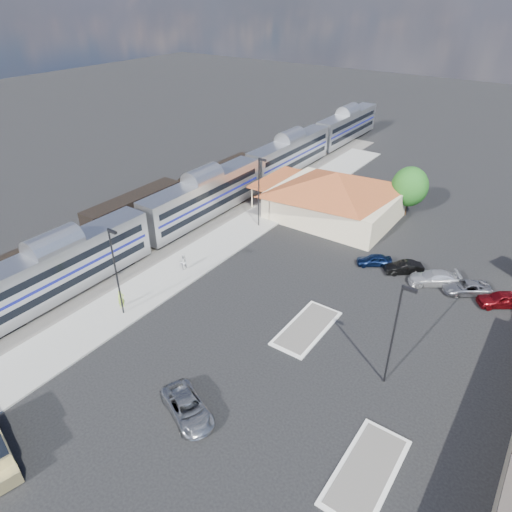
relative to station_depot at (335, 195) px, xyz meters
The scene contains 20 objects.
ground 24.63m from the station_depot, 79.24° to the right, with size 280.00×280.00×0.00m, color black.
railbed 23.14m from the station_depot, 135.78° to the right, with size 16.00×100.00×0.12m, color #4C4944.
platform 19.71m from the station_depot, 112.45° to the right, with size 5.50×92.00×0.18m, color gray.
passenger_train 16.89m from the station_depot, 142.71° to the right, with size 3.00×104.00×5.55m.
freight_cars 25.62m from the station_depot, 139.42° to the right, with size 2.80×46.00×4.00m.
station_depot is the anchor object (origin of this frame).
traffic_island_south 23.80m from the station_depot, 68.74° to the right, with size 3.30×7.50×0.21m.
traffic_island_north 37.12m from the station_depot, 59.88° to the right, with size 3.30×7.50×0.21m.
lamp_plat_s 30.74m from the station_depot, 101.94° to the right, with size 1.08×0.25×9.00m.
lamp_plat_n 10.45m from the station_depot, 128.41° to the right, with size 1.08×0.25×9.00m.
lamp_lot 29.30m from the station_depot, 55.24° to the right, with size 1.08×0.25×9.00m.
tree_depot 9.69m from the station_depot, 38.43° to the left, with size 4.71×4.71×6.63m.
suv 35.79m from the station_depot, 79.78° to the right, with size 2.41×5.22×1.45m, color gray.
person_a 30.39m from the station_depot, 103.75° to the right, with size 0.65×0.43×1.79m, color #B5D944.
person_b 22.41m from the station_depot, 108.46° to the right, with size 0.86×0.67×1.78m, color silver.
parked_car_a 12.66m from the station_depot, 42.39° to the right, with size 1.51×3.76×1.28m, color #0B183A.
parked_car_b 14.97m from the station_depot, 33.12° to the right, with size 1.40×4.00×1.32m, color black.
parked_car_c 17.84m from the station_depot, 28.26° to the right, with size 2.03×4.99×1.45m, color silver.
parked_car_d 20.58m from the station_depot, 23.27° to the right, with size 2.13×4.62×1.28m, color gray.
parked_car_e 23.63m from the station_depot, 20.86° to the right, with size 1.78×4.42×1.51m, color maroon.
Camera 1 is at (18.50, -26.47, 26.43)m, focal length 32.00 mm.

